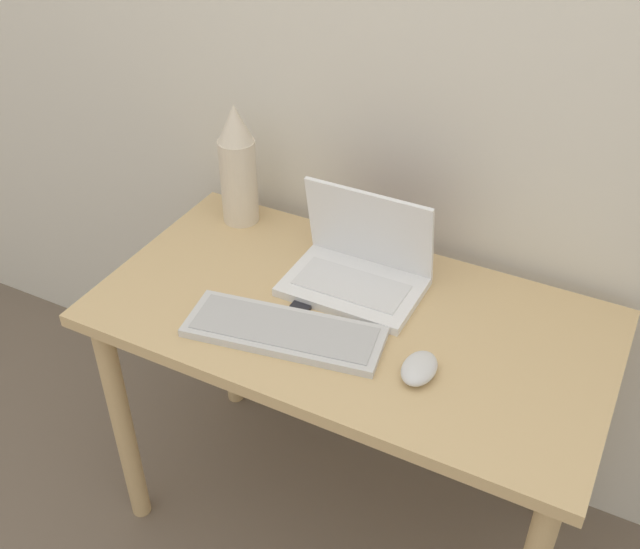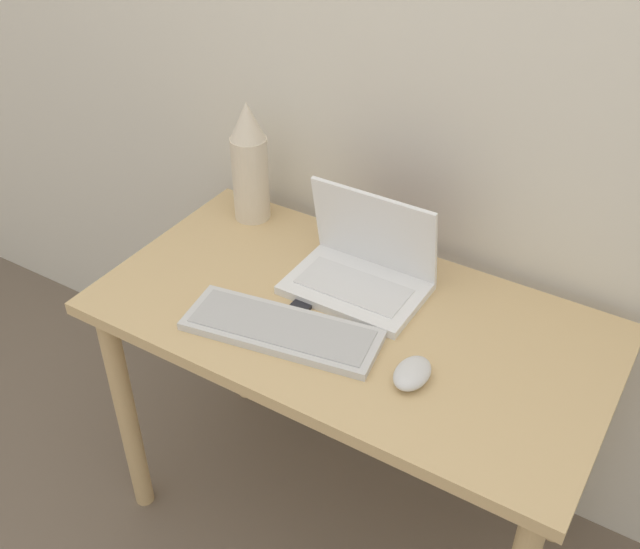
# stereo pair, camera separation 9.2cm
# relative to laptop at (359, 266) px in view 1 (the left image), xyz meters

# --- Properties ---
(wall_back) EXTENTS (6.00, 0.05, 2.50)m
(wall_back) POSITION_rel_laptop_xyz_m (0.03, 0.26, 0.49)
(wall_back) COLOR silver
(wall_back) RESTS_ON ground_plane
(desk) EXTENTS (1.11, 0.59, 0.71)m
(desk) POSITION_rel_laptop_xyz_m (0.03, -0.10, -0.16)
(desk) COLOR tan
(desk) RESTS_ON ground_plane
(laptop) EXTENTS (0.30, 0.21, 0.22)m
(laptop) POSITION_rel_laptop_xyz_m (0.00, 0.00, 0.00)
(laptop) COLOR white
(laptop) RESTS_ON desk
(keyboard) EXTENTS (0.43, 0.21, 0.02)m
(keyboard) POSITION_rel_laptop_xyz_m (-0.06, -0.23, -0.04)
(keyboard) COLOR silver
(keyboard) RESTS_ON desk
(mouse) EXTENTS (0.07, 0.10, 0.03)m
(mouse) POSITION_rel_laptop_xyz_m (0.23, -0.21, -0.03)
(mouse) COLOR silver
(mouse) RESTS_ON desk
(vase) EXTENTS (0.09, 0.09, 0.31)m
(vase) POSITION_rel_laptop_xyz_m (-0.38, 0.11, 0.10)
(vase) COLOR beige
(vase) RESTS_ON desk
(mp3_player) EXTENTS (0.04, 0.06, 0.01)m
(mp3_player) POSITION_rel_laptop_xyz_m (-0.07, -0.13, -0.04)
(mp3_player) COLOR black
(mp3_player) RESTS_ON desk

